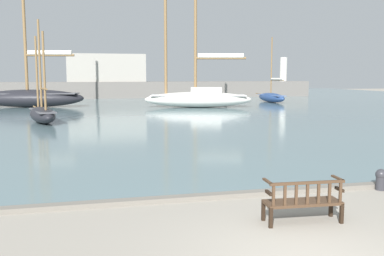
{
  "coord_description": "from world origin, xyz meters",
  "views": [
    {
      "loc": [
        -3.45,
        -6.05,
        3.04
      ],
      "look_at": [
        0.39,
        10.0,
        1.0
      ],
      "focal_mm": 40.0,
      "sensor_mm": 36.0,
      "label": 1
    }
  ],
  "objects_px": {
    "sailboat_far_starboard": "(271,97)",
    "mooring_bollard": "(381,179)",
    "park_bench": "(303,201)",
    "sailboat_mid_port": "(199,96)",
    "sailboat_outer_port": "(31,96)",
    "sailboat_far_port": "(42,113)"
  },
  "relations": [
    {
      "from": "sailboat_outer_port",
      "to": "sailboat_far_starboard",
      "type": "bearing_deg",
      "value": 3.57
    },
    {
      "from": "sailboat_far_starboard",
      "to": "park_bench",
      "type": "bearing_deg",
      "value": -112.98
    },
    {
      "from": "sailboat_far_starboard",
      "to": "mooring_bollard",
      "type": "relative_size",
      "value": 12.5
    },
    {
      "from": "sailboat_outer_port",
      "to": "sailboat_far_starboard",
      "type": "distance_m",
      "value": 24.98
    },
    {
      "from": "sailboat_far_port",
      "to": "sailboat_far_starboard",
      "type": "bearing_deg",
      "value": 34.97
    },
    {
      "from": "park_bench",
      "to": "sailboat_outer_port",
      "type": "bearing_deg",
      "value": 105.53
    },
    {
      "from": "park_bench",
      "to": "sailboat_far_port",
      "type": "height_order",
      "value": "sailboat_far_port"
    },
    {
      "from": "park_bench",
      "to": "mooring_bollard",
      "type": "distance_m",
      "value": 3.73
    },
    {
      "from": "sailboat_outer_port",
      "to": "sailboat_mid_port",
      "type": "height_order",
      "value": "sailboat_outer_port"
    },
    {
      "from": "sailboat_far_starboard",
      "to": "sailboat_outer_port",
      "type": "bearing_deg",
      "value": -176.43
    },
    {
      "from": "park_bench",
      "to": "sailboat_mid_port",
      "type": "height_order",
      "value": "sailboat_mid_port"
    },
    {
      "from": "sailboat_far_port",
      "to": "mooring_bollard",
      "type": "xyz_separation_m",
      "value": [
        10.41,
        -18.57,
        -0.38
      ]
    },
    {
      "from": "park_bench",
      "to": "sailboat_far_starboard",
      "type": "relative_size",
      "value": 0.23
    },
    {
      "from": "sailboat_outer_port",
      "to": "sailboat_mid_port",
      "type": "relative_size",
      "value": 1.02
    },
    {
      "from": "sailboat_far_starboard",
      "to": "mooring_bollard",
      "type": "bearing_deg",
      "value": -109.39
    },
    {
      "from": "sailboat_mid_port",
      "to": "sailboat_far_port",
      "type": "distance_m",
      "value": 16.46
    },
    {
      "from": "park_bench",
      "to": "sailboat_outer_port",
      "type": "relative_size",
      "value": 0.11
    },
    {
      "from": "park_bench",
      "to": "sailboat_mid_port",
      "type": "distance_m",
      "value": 31.28
    },
    {
      "from": "sailboat_far_port",
      "to": "sailboat_far_starboard",
      "type": "distance_m",
      "value": 27.43
    },
    {
      "from": "sailboat_outer_port",
      "to": "mooring_bollard",
      "type": "xyz_separation_m",
      "value": [
        12.86,
        -32.74,
        -0.83
      ]
    },
    {
      "from": "park_bench",
      "to": "sailboat_mid_port",
      "type": "bearing_deg",
      "value": 79.64
    },
    {
      "from": "sailboat_outer_port",
      "to": "sailboat_far_port",
      "type": "relative_size",
      "value": 2.23
    }
  ]
}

